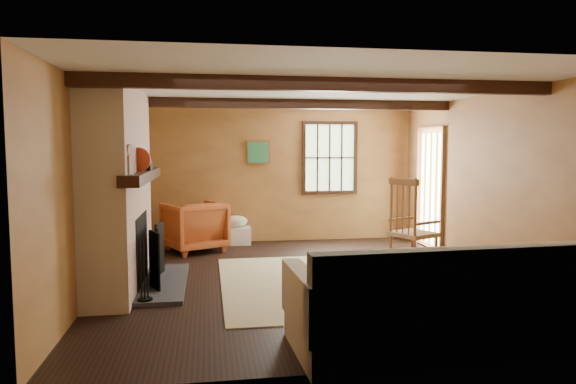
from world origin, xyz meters
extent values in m
plane|color=black|center=(0.00, 0.00, 0.00)|extent=(5.50, 5.50, 0.00)
cube|color=#AB743C|center=(0.00, 2.75, 1.20)|extent=(5.00, 0.02, 2.40)
cube|color=#AB743C|center=(0.00, -2.75, 1.20)|extent=(5.00, 0.02, 2.40)
cube|color=#AB743C|center=(-2.50, 0.00, 1.20)|extent=(0.02, 5.50, 2.40)
cube|color=#AB743C|center=(2.50, 0.00, 1.20)|extent=(0.02, 5.50, 2.40)
cube|color=silver|center=(0.00, 0.00, 2.40)|extent=(5.00, 5.50, 0.02)
cube|color=#321810|center=(0.00, -1.20, 2.33)|extent=(5.00, 0.12, 0.14)
cube|color=#321810|center=(0.00, 1.20, 2.33)|extent=(5.00, 0.12, 0.14)
cube|color=#321810|center=(1.00, 2.72, 1.50)|extent=(1.02, 0.06, 1.32)
cube|color=beige|center=(1.00, 2.75, 1.50)|extent=(0.90, 0.01, 1.20)
cube|color=#321810|center=(1.00, 2.73, 1.50)|extent=(0.90, 0.03, 0.02)
cube|color=brown|center=(2.47, 1.70, 1.00)|extent=(0.06, 1.00, 2.06)
cube|color=beige|center=(2.50, 1.70, 1.00)|extent=(0.01, 0.80, 1.85)
cube|color=brown|center=(-0.30, 2.72, 1.60)|extent=(0.42, 0.03, 0.42)
cube|color=#236952|center=(-0.30, 2.71, 1.60)|extent=(0.36, 0.01, 0.36)
cube|color=#9B473C|center=(-2.25, 0.00, 1.20)|extent=(0.50, 2.20, 2.40)
cube|color=black|center=(-2.18, 0.00, 0.45)|extent=(0.38, 1.00, 0.85)
cube|color=#38383D|center=(-1.75, 0.00, 0.03)|extent=(0.55, 1.80, 0.05)
cube|color=#321810|center=(-1.97, 0.00, 1.35)|extent=(0.22, 2.30, 0.12)
cube|color=black|center=(-1.82, -0.33, 0.39)|extent=(0.16, 0.31, 0.67)
cube|color=black|center=(-1.82, 0.01, 0.39)|extent=(0.06, 0.34, 0.67)
cube|color=black|center=(-1.82, 0.36, 0.39)|extent=(0.09, 0.33, 0.67)
cylinder|color=black|center=(-1.88, -0.80, 0.06)|extent=(0.16, 0.16, 0.02)
cylinder|color=black|center=(-1.91, -0.83, 0.38)|extent=(0.01, 0.01, 0.67)
cylinder|color=black|center=(-1.88, -0.80, 0.38)|extent=(0.01, 0.01, 0.67)
cylinder|color=black|center=(-1.85, -0.77, 0.38)|extent=(0.01, 0.01, 0.67)
cylinder|color=silver|center=(-1.98, -0.93, 1.51)|extent=(0.09, 0.09, 0.20)
sphere|color=silver|center=(-1.98, -0.93, 1.67)|extent=(0.11, 0.11, 0.11)
cylinder|color=#A73013|center=(-1.98, -0.26, 1.55)|extent=(0.28, 0.07, 0.28)
cube|color=black|center=(-1.98, 0.11, 1.47)|extent=(0.22, 0.15, 0.12)
cylinder|color=#321810|center=(-1.98, 0.38, 1.46)|extent=(0.08, 0.08, 0.10)
cylinder|color=#321810|center=(-1.98, 0.64, 1.45)|extent=(0.07, 0.07, 0.08)
cube|color=#CDB688|center=(0.20, -0.20, 0.00)|extent=(2.50, 3.00, 0.01)
cube|color=#A57E50|center=(1.62, 0.31, 0.49)|extent=(0.68, 0.69, 0.05)
cube|color=brown|center=(1.42, 0.21, 1.22)|extent=(0.26, 0.48, 0.09)
cylinder|color=brown|center=(1.91, 0.20, 0.25)|extent=(0.04, 0.04, 0.48)
cylinder|color=brown|center=(1.72, 0.60, 0.25)|extent=(0.04, 0.04, 0.48)
cylinder|color=brown|center=(1.51, 0.01, 0.25)|extent=(0.04, 0.04, 0.48)
cylinder|color=brown|center=(1.33, 0.41, 0.25)|extent=(0.04, 0.04, 0.48)
cylinder|color=brown|center=(1.51, 0.01, 0.87)|extent=(0.04, 0.04, 0.82)
cylinder|color=brown|center=(1.33, 0.41, 0.87)|extent=(0.04, 0.04, 0.82)
cylinder|color=brown|center=(1.47, 0.11, 0.85)|extent=(0.02, 0.02, 0.68)
cylinder|color=brown|center=(1.42, 0.21, 0.85)|extent=(0.02, 0.02, 0.68)
cylinder|color=brown|center=(1.37, 0.31, 0.85)|extent=(0.02, 0.02, 0.68)
cube|color=brown|center=(1.72, 0.09, 0.68)|extent=(0.43, 0.24, 0.03)
cube|color=brown|center=(1.52, 0.52, 0.68)|extent=(0.43, 0.24, 0.03)
cube|color=brown|center=(1.71, 0.11, 0.02)|extent=(0.86, 0.44, 0.03)
cube|color=brown|center=(1.53, 0.50, 0.02)|extent=(0.86, 0.44, 0.03)
cube|color=silver|center=(0.63, -2.35, 0.25)|extent=(2.30, 1.12, 0.50)
cube|color=silver|center=(0.65, -2.78, 0.62)|extent=(2.26, 0.27, 0.62)
cube|color=silver|center=(-0.44, -2.40, 0.47)|extent=(0.20, 1.02, 0.45)
cube|color=silver|center=(1.70, -2.30, 0.47)|extent=(0.20, 1.02, 0.45)
ellipsoid|color=silver|center=(1.18, -2.21, 0.62)|extent=(0.41, 0.16, 0.41)
cylinder|color=brown|center=(-2.18, 2.53, 0.07)|extent=(0.45, 0.13, 0.13)
cylinder|color=brown|center=(-2.04, 2.53, 0.07)|extent=(0.45, 0.13, 0.13)
cylinder|color=brown|center=(-1.89, 2.53, 0.07)|extent=(0.45, 0.13, 0.13)
cylinder|color=brown|center=(-2.18, 2.53, 0.20)|extent=(0.45, 0.13, 0.13)
cylinder|color=brown|center=(-2.04, 2.53, 0.20)|extent=(0.45, 0.13, 0.13)
cylinder|color=brown|center=(-1.89, 2.53, 0.20)|extent=(0.45, 0.13, 0.13)
cube|color=white|center=(-0.72, 2.55, 0.15)|extent=(0.50, 0.38, 0.30)
ellipsoid|color=silver|center=(-0.72, 2.55, 0.40)|extent=(0.44, 0.37, 0.20)
imported|color=#BF6026|center=(-1.42, 2.04, 0.41)|extent=(1.17, 1.18, 0.81)
camera|label=1|loc=(-1.19, -6.37, 1.69)|focal=32.00mm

